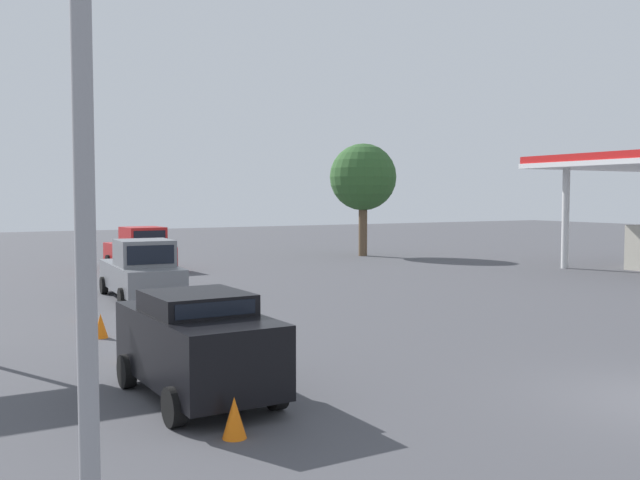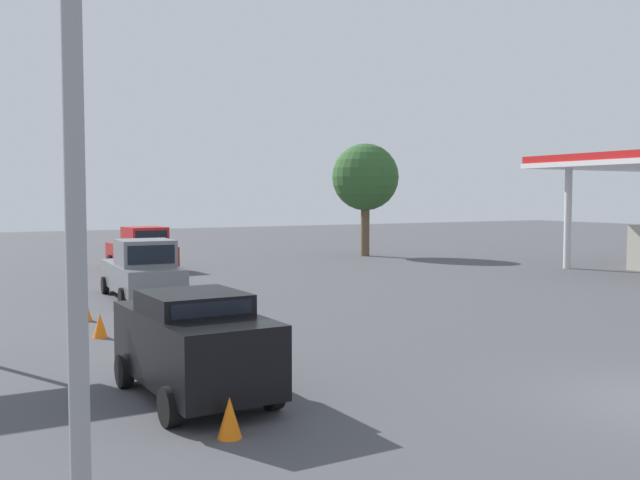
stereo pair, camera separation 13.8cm
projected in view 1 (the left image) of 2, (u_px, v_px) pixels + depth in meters
The scene contains 9 objects.
pickup_truck_red_withflow_deep at pixel (140, 250), 35.09m from camera, with size 2.39×5.54×2.12m.
sedan_black_parked_shoulder at pixel (197, 343), 12.70m from camera, with size 2.07×4.11×1.91m.
pickup_truck_grey_withflow_far at pixel (141, 271), 25.01m from camera, with size 2.43×5.60×2.12m.
traffic_cone_nearest at pixel (234, 418), 10.63m from camera, with size 0.37×0.37×0.63m, color orange.
traffic_cone_second at pixel (186, 375), 13.16m from camera, with size 0.37×0.37×0.63m, color orange.
traffic_cone_third at pixel (132, 348), 15.54m from camera, with size 0.37×0.37×0.63m, color orange.
traffic_cone_fourth at pixel (101, 326), 18.16m from camera, with size 0.37×0.37×0.63m, color orange.
traffic_cone_fifth at pixel (85, 310), 20.62m from camera, with size 0.37×0.37×0.63m, color orange.
tree_horizon_right at pixel (363, 178), 42.94m from camera, with size 4.03×4.03×6.79m.
Camera 1 is at (11.49, 7.44, 3.62)m, focal length 40.00 mm.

